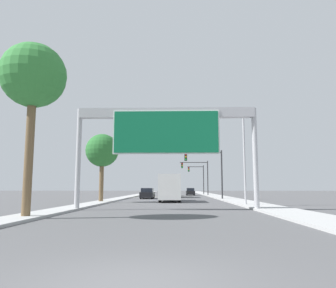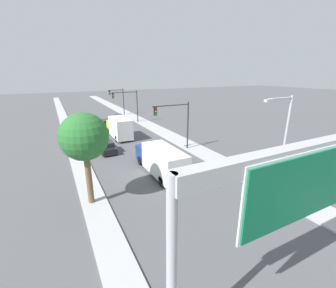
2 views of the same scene
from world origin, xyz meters
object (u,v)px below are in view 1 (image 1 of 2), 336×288
at_px(palm_tree_foreground, 33,78).
at_px(palm_tree_background, 102,151).
at_px(car_near_center, 173,192).
at_px(traffic_light_mid_block, 199,172).
at_px(car_mid_right, 190,192).
at_px(traffic_light_near_intersection, 209,166).
at_px(traffic_light_far_intersection, 199,175).
at_px(truck_box_primary, 172,187).
at_px(sign_gantry, 166,128).
at_px(truck_box_secondary, 170,188).
at_px(car_near_right, 147,194).
at_px(street_lamp_right, 240,148).

bearing_deg(palm_tree_foreground, palm_tree_background, 90.97).
distance_m(car_near_center, traffic_light_mid_block, 6.45).
xyz_separation_m(car_mid_right, traffic_light_near_intersection, (1.59, -23.18, 3.77)).
relative_size(traffic_light_near_intersection, traffic_light_far_intersection, 1.01).
bearing_deg(traffic_light_far_intersection, car_near_center, -117.58).
xyz_separation_m(traffic_light_near_intersection, palm_tree_background, (-12.54, -8.10, 1.13)).
relative_size(car_near_center, traffic_light_mid_block, 0.69).
bearing_deg(traffic_light_far_intersection, truck_box_primary, -105.84).
height_order(sign_gantry, palm_tree_foreground, palm_tree_foreground).
xyz_separation_m(car_mid_right, traffic_light_far_intersection, (2.15, 6.82, 3.62)).
height_order(truck_box_primary, truck_box_secondary, truck_box_primary).
bearing_deg(traffic_light_mid_block, truck_box_primary, -117.00).
xyz_separation_m(car_near_right, palm_tree_background, (-3.95, -12.18, 4.88)).
bearing_deg(truck_box_secondary, palm_tree_background, -161.60).
relative_size(palm_tree_foreground, street_lamp_right, 1.11).
xyz_separation_m(car_mid_right, car_near_right, (-7.00, -19.11, 0.02)).
height_order(car_near_center, palm_tree_background, palm_tree_background).
distance_m(sign_gantry, traffic_light_near_intersection, 20.83).
relative_size(sign_gantry, car_mid_right, 3.05).
xyz_separation_m(traffic_light_far_intersection, palm_tree_foreground, (-12.79, -56.51, 3.33)).
height_order(car_near_right, traffic_light_mid_block, traffic_light_mid_block).
bearing_deg(street_lamp_right, truck_box_primary, 104.88).
height_order(truck_box_primary, traffic_light_far_intersection, traffic_light_far_intersection).
height_order(traffic_light_mid_block, palm_tree_background, palm_tree_background).
height_order(truck_box_primary, street_lamp_right, street_lamp_right).
bearing_deg(palm_tree_background, car_near_right, 72.03).
xyz_separation_m(car_near_center, palm_tree_foreground, (-7.14, -45.70, 6.98)).
relative_size(car_mid_right, traffic_light_mid_block, 0.65).
xyz_separation_m(truck_box_primary, truck_box_secondary, (0.00, -15.72, -0.15)).
height_order(sign_gantry, car_mid_right, sign_gantry).
height_order(car_mid_right, truck_box_primary, truck_box_primary).
bearing_deg(car_near_center, car_mid_right, 48.76).
distance_m(traffic_light_near_intersection, palm_tree_background, 14.97).
relative_size(traffic_light_near_intersection, palm_tree_background, 0.88).
xyz_separation_m(truck_box_primary, traffic_light_far_intersection, (5.65, 19.91, 2.61)).
xyz_separation_m(traffic_light_mid_block, traffic_light_far_intersection, (0.60, 10.00, -0.28)).
distance_m(car_near_right, traffic_light_mid_block, 18.49).
height_order(truck_box_secondary, palm_tree_foreground, palm_tree_foreground).
relative_size(car_near_right, traffic_light_near_intersection, 0.73).
height_order(traffic_light_near_intersection, palm_tree_foreground, palm_tree_foreground).
relative_size(car_near_right, street_lamp_right, 0.55).
xyz_separation_m(truck_box_secondary, traffic_light_near_intersection, (5.09, 5.63, 2.91)).
height_order(palm_tree_foreground, palm_tree_background, palm_tree_foreground).
bearing_deg(traffic_light_far_intersection, traffic_light_near_intersection, -91.06).
distance_m(car_near_center, palm_tree_background, 28.72).
bearing_deg(traffic_light_mid_block, car_mid_right, 115.94).
distance_m(truck_box_secondary, traffic_light_mid_block, 26.29).
bearing_deg(traffic_light_near_intersection, palm_tree_foreground, -114.77).
bearing_deg(street_lamp_right, sign_gantry, -137.73).
bearing_deg(truck_box_secondary, car_near_right, 109.84).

